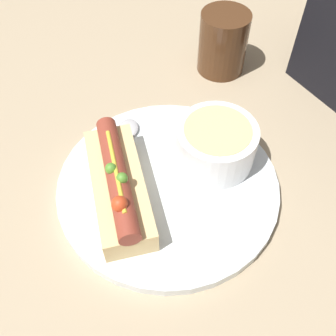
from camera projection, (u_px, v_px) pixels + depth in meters
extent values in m
plane|color=tan|center=(168.00, 189.00, 0.50)|extent=(4.00, 4.00, 0.00)
cylinder|color=white|center=(168.00, 186.00, 0.50)|extent=(0.28, 0.28, 0.01)
cube|color=#E5C17F|center=(119.00, 188.00, 0.47)|extent=(0.18, 0.11, 0.03)
cylinder|color=brown|center=(117.00, 176.00, 0.45)|extent=(0.17, 0.08, 0.02)
sphere|color=#C63F1E|center=(120.00, 204.00, 0.41)|extent=(0.02, 0.02, 0.02)
sphere|color=#518C2D|center=(121.00, 177.00, 0.43)|extent=(0.01, 0.01, 0.01)
sphere|color=#518C2D|center=(111.00, 168.00, 0.44)|extent=(0.01, 0.01, 0.01)
cylinder|color=gold|center=(116.00, 170.00, 0.44)|extent=(0.11, 0.04, 0.01)
cylinder|color=white|center=(215.00, 144.00, 0.49)|extent=(0.10, 0.10, 0.06)
cylinder|color=#D1C184|center=(217.00, 133.00, 0.48)|extent=(0.08, 0.08, 0.02)
cube|color=#B7B7BC|center=(117.00, 178.00, 0.49)|extent=(0.10, 0.09, 0.00)
ellipsoid|color=#B7B7BC|center=(131.00, 127.00, 0.54)|extent=(0.05, 0.05, 0.01)
cylinder|color=#4C2D19|center=(223.00, 43.00, 0.61)|extent=(0.08, 0.08, 0.10)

